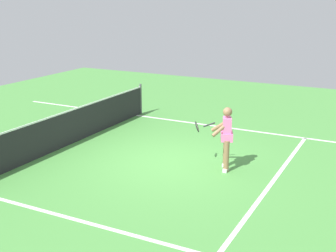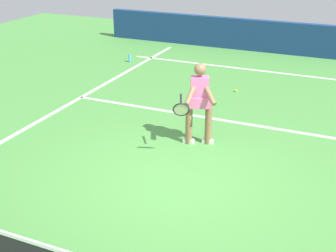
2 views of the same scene
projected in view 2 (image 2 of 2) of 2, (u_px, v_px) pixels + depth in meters
The scene contains 8 objects.
ground_plane at pixel (178, 180), 7.39m from camera, with size 23.48×23.48×0.00m, color #4C9342.
court_back_wall at pixel (284, 38), 14.52m from camera, with size 12.22×0.24×1.00m, color navy.
baseline_marking at pixel (267, 71), 12.87m from camera, with size 8.22×0.10×0.01m, color white.
service_line_marking at pixel (227, 121), 9.62m from camera, with size 7.22×0.10×0.01m, color white.
sideline_right_marking at pixel (3, 141), 8.71m from camera, with size 0.10×16.06×0.01m, color white.
tennis_player at pixel (199, 101), 8.28m from camera, with size 0.67×1.11×1.55m.
tennis_ball_near at pixel (236, 90), 11.31m from camera, with size 0.07×0.07×0.07m, color #D1E533.
water_bottle at pixel (130, 58), 13.72m from camera, with size 0.07×0.07×0.24m, color #4C9EE5.
Camera 2 is at (-2.42, 5.95, 3.76)m, focal length 49.06 mm.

